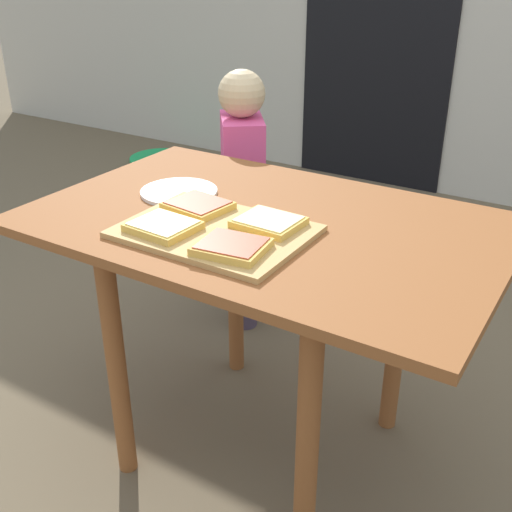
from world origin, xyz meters
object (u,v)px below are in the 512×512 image
object	(u,v)px
dining_table	(265,257)
child_left	(243,187)
pizza_slice_far_right	(269,222)
cutting_board	(215,231)
pizza_slice_far_left	(198,205)
pizza_slice_near_left	(163,226)
pizza_slice_near_right	(232,246)
plate_white_left	(179,192)
garden_hose_coil	(161,159)

from	to	relation	value
dining_table	child_left	world-z (taller)	child_left
dining_table	pizza_slice_far_right	bearing A→B (deg)	-51.86
dining_table	pizza_slice_far_right	xyz separation A→B (m)	(0.05, -0.06, 0.13)
cutting_board	pizza_slice_far_left	xyz separation A→B (m)	(-0.10, 0.08, 0.02)
dining_table	pizza_slice_near_left	distance (m)	0.28
pizza_slice_far_right	pizza_slice_near_right	world-z (taller)	same
pizza_slice_far_right	plate_white_left	distance (m)	0.34
plate_white_left	child_left	bearing A→B (deg)	105.80
pizza_slice_far_left	cutting_board	bearing A→B (deg)	-35.97
pizza_slice_far_left	dining_table	bearing A→B (deg)	21.68
pizza_slice_far_left	garden_hose_coil	xyz separation A→B (m)	(-1.83, 1.99, -0.72)
child_left	pizza_slice_far_left	bearing A→B (deg)	-65.91
plate_white_left	dining_table	bearing A→B (deg)	-5.27
dining_table	pizza_slice_near_right	xyz separation A→B (m)	(0.05, -0.21, 0.13)
cutting_board	pizza_slice_far_right	distance (m)	0.12
child_left	garden_hose_coil	world-z (taller)	child_left
pizza_slice_far_right	garden_hose_coil	distance (m)	2.93
cutting_board	pizza_slice_far_right	size ratio (longest dim) A/B	2.83
pizza_slice_near_right	cutting_board	bearing A→B (deg)	142.16
pizza_slice_near_left	pizza_slice_near_right	world-z (taller)	same
garden_hose_coil	pizza_slice_near_right	bearing A→B (deg)	-46.57
pizza_slice_far_right	child_left	xyz separation A→B (m)	(-0.48, 0.63, -0.21)
pizza_slice_far_left	plate_white_left	bearing A→B (deg)	145.83
cutting_board	garden_hose_coil	world-z (taller)	cutting_board
dining_table	pizza_slice_near_right	bearing A→B (deg)	-77.78
pizza_slice_far_left	child_left	distance (m)	0.72
pizza_slice_near_left	plate_white_left	world-z (taller)	pizza_slice_near_left
dining_table	cutting_board	world-z (taller)	cutting_board
dining_table	pizza_slice_near_left	bearing A→B (deg)	-125.51
dining_table	pizza_slice_near_right	world-z (taller)	pizza_slice_near_right
pizza_slice_far_left	pizza_slice_near_right	size ratio (longest dim) A/B	1.00
cutting_board	plate_white_left	distance (m)	0.28
plate_white_left	child_left	distance (m)	0.60
plate_white_left	garden_hose_coil	distance (m)	2.65
pizza_slice_far_right	child_left	size ratio (longest dim) A/B	0.16
cutting_board	garden_hose_coil	size ratio (longest dim) A/B	0.99
pizza_slice_near_left	pizza_slice_far_right	bearing A→B (deg)	37.31
pizza_slice_far_left	plate_white_left	size ratio (longest dim) A/B	0.78
pizza_slice_far_left	child_left	size ratio (longest dim) A/B	0.17
pizza_slice_far_left	pizza_slice_near_right	world-z (taller)	same
cutting_board	child_left	distance (m)	0.83
pizza_slice_near_left	pizza_slice_far_left	xyz separation A→B (m)	(-0.01, 0.14, 0.00)
pizza_slice_near_right	plate_white_left	distance (m)	0.41
cutting_board	pizza_slice_near_right	distance (m)	0.12
pizza_slice_near_left	pizza_slice_far_left	distance (m)	0.14
cutting_board	plate_white_left	size ratio (longest dim) A/B	2.05
cutting_board	pizza_slice_far_right	bearing A→B (deg)	39.30
garden_hose_coil	plate_white_left	bearing A→B (deg)	-48.26
dining_table	cutting_board	size ratio (longest dim) A/B	2.72
pizza_slice_far_right	plate_white_left	world-z (taller)	pizza_slice_far_right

